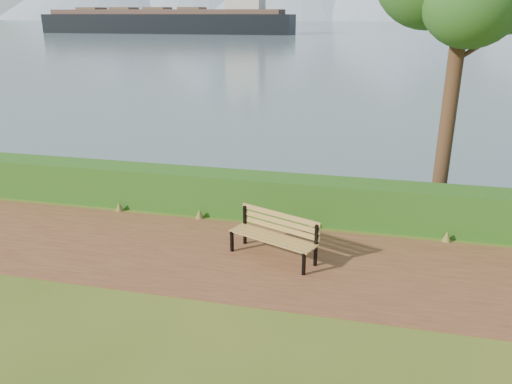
# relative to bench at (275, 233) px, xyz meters

# --- Properties ---
(ground) EXTENTS (140.00, 140.00, 0.00)m
(ground) POSITION_rel_bench_xyz_m (-1.05, -0.50, -0.53)
(ground) COLOR #405718
(ground) RESTS_ON ground
(path) EXTENTS (40.00, 3.40, 0.01)m
(path) POSITION_rel_bench_xyz_m (-1.05, -0.20, -0.52)
(path) COLOR brown
(path) RESTS_ON ground
(hedge) EXTENTS (32.00, 0.85, 1.00)m
(hedge) POSITION_rel_bench_xyz_m (-1.05, 2.10, -0.03)
(hedge) COLOR #1B4D16
(hedge) RESTS_ON ground
(water) EXTENTS (700.00, 510.00, 0.00)m
(water) POSITION_rel_bench_xyz_m (-1.05, 259.50, -0.52)
(water) COLOR #405867
(water) RESTS_ON ground
(bench) EXTENTS (1.88, 1.17, 0.91)m
(bench) POSITION_rel_bench_xyz_m (0.00, 0.00, 0.00)
(bench) COLOR black
(bench) RESTS_ON ground
(cargo_ship) EXTENTS (61.88, 9.80, 18.78)m
(cargo_ship) POSITION_rel_bench_xyz_m (-46.53, 110.28, 2.28)
(cargo_ship) COLOR black
(cargo_ship) RESTS_ON ground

